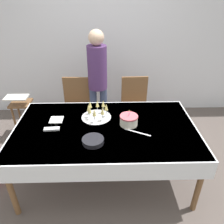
{
  "coord_description": "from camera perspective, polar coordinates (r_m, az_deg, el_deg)",
  "views": [
    {
      "loc": [
        0.02,
        -2.04,
        2.12
      ],
      "look_at": [
        0.08,
        0.12,
        0.86
      ],
      "focal_mm": 35.0,
      "sensor_mm": 36.0,
      "label": 1
    }
  ],
  "objects": [
    {
      "name": "ground_plane",
      "position": [
        2.94,
        -1.53,
        -15.97
      ],
      "size": [
        12.0,
        12.0,
        0.0
      ],
      "primitive_type": "plane",
      "color": "#564C47"
    },
    {
      "name": "dining_chair_far_left",
      "position": [
        3.4,
        -9.28,
        1.5
      ],
      "size": [
        0.45,
        0.45,
        0.94
      ],
      "color": "brown",
      "rests_on": "ground_plane"
    },
    {
      "name": "cake_knife",
      "position": [
        2.39,
        6.67,
        -5.3
      ],
      "size": [
        0.27,
        0.16,
        0.0
      ],
      "color": "silver",
      "rests_on": "dining_table"
    },
    {
      "name": "dining_table",
      "position": [
        2.52,
        -1.73,
        -5.77
      ],
      "size": [
        2.05,
        1.2,
        0.74
      ],
      "color": "white",
      "rests_on": "ground_plane"
    },
    {
      "name": "dining_chair_far_right",
      "position": [
        3.4,
        5.93,
        1.71
      ],
      "size": [
        0.43,
        0.43,
        0.94
      ],
      "color": "brown",
      "rests_on": "ground_plane"
    },
    {
      "name": "champagne_tray",
      "position": [
        2.6,
        -4.09,
        0.24
      ],
      "size": [
        0.35,
        0.35,
        0.18
      ],
      "color": "silver",
      "rests_on": "dining_table"
    },
    {
      "name": "napkin_pile",
      "position": [
        2.66,
        -14.32,
        -2.0
      ],
      "size": [
        0.15,
        0.15,
        0.01
      ],
      "color": "white",
      "rests_on": "dining_table"
    },
    {
      "name": "person_standing",
      "position": [
        3.23,
        -3.8,
        9.44
      ],
      "size": [
        0.28,
        0.28,
        1.63
      ],
      "color": "#3F4C72",
      "rests_on": "ground_plane"
    },
    {
      "name": "high_chair",
      "position": [
        3.66,
        -22.64,
        1.05
      ],
      "size": [
        0.33,
        0.35,
        0.71
      ],
      "color": "brown",
      "rests_on": "ground_plane"
    },
    {
      "name": "plate_stack_main",
      "position": [
        2.22,
        -4.99,
        -7.49
      ],
      "size": [
        0.22,
        0.22,
        0.05
      ],
      "color": "black",
      "rests_on": "dining_table"
    },
    {
      "name": "fork_pile",
      "position": [
        2.5,
        -15.46,
        -4.28
      ],
      "size": [
        0.17,
        0.07,
        0.02
      ],
      "color": "silver",
      "rests_on": "dining_table"
    },
    {
      "name": "wall_back",
      "position": [
        3.89,
        -1.91,
        18.69
      ],
      "size": [
        8.0,
        0.05,
        2.7
      ],
      "color": "silver",
      "rests_on": "ground_plane"
    },
    {
      "name": "birthday_cake",
      "position": [
        2.47,
        4.4,
        -2.15
      ],
      "size": [
        0.2,
        0.2,
        0.19
      ],
      "color": "silver",
      "rests_on": "dining_table"
    }
  ]
}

